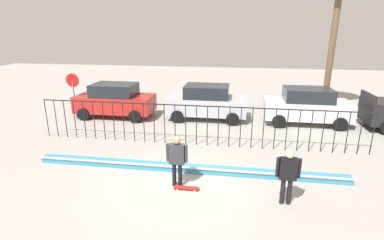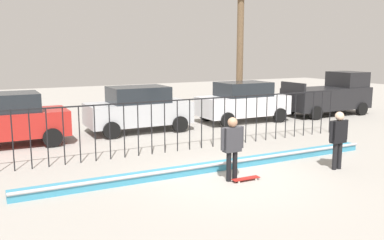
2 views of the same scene
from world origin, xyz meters
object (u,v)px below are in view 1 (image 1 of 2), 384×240
skateboard (186,188)px  parked_car_white (307,106)px  parked_car_red (115,100)px  skateboarder (177,157)px  camera_operator (288,172)px  parked_car_silver (207,102)px  stop_sign (73,89)px

skateboard → parked_car_white: bearing=43.0°
parked_car_white → parked_car_red: bearing=-175.0°
parked_car_red → parked_car_white: same height
skateboarder → parked_car_red: 8.69m
camera_operator → parked_car_white: (2.10, 7.90, -0.04)m
parked_car_silver → parked_car_white: same height
camera_operator → parked_car_white: 8.18m
skateboard → camera_operator: (2.95, -0.31, 0.95)m
parked_car_red → camera_operator: bearing=-45.0°
skateboard → parked_car_silver: size_ratio=0.19×
camera_operator → parked_car_white: bearing=-82.0°
skateboarder → parked_car_white: parked_car_white is taller
parked_car_silver → stop_sign: (-7.32, -0.88, 0.64)m
parked_car_white → stop_sign: bearing=-172.9°
skateboarder → camera_operator: 3.31m
parked_car_red → parked_car_white: size_ratio=1.00×
skateboard → parked_car_white: size_ratio=0.19×
camera_operator → parked_car_red: (-8.31, 7.57, -0.04)m
camera_operator → stop_sign: size_ratio=0.67×
skateboarder → skateboard: size_ratio=2.12×
camera_operator → parked_car_red: bearing=-19.4°
skateboarder → stop_sign: 9.75m
skateboarder → camera_operator: (3.28, -0.49, -0.01)m
skateboard → stop_sign: bearing=124.7°
parked_car_red → parked_car_silver: same height
camera_operator → stop_sign: bearing=-11.1°
skateboarder → skateboard: 1.03m
parked_car_silver → stop_sign: bearing=-176.4°
parked_car_silver → skateboarder: bearing=-94.2°
parked_car_white → parked_car_silver: bearing=-177.1°
parked_car_red → parked_car_white: bearing=-0.9°
parked_car_red → stop_sign: bearing=-169.1°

